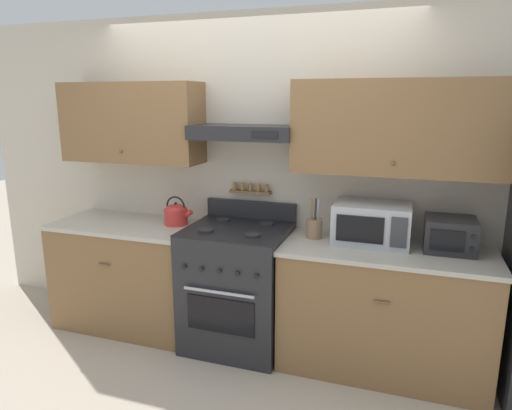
{
  "coord_description": "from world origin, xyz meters",
  "views": [
    {
      "loc": [
        1.2,
        -2.76,
        1.9
      ],
      "look_at": [
        0.17,
        0.28,
        1.15
      ],
      "focal_mm": 32.0,
      "sensor_mm": 36.0,
      "label": 1
    }
  ],
  "objects_px": {
    "utensil_crock": "(314,228)",
    "microwave": "(372,223)",
    "toaster_oven": "(450,235)",
    "tea_kettle": "(176,214)",
    "stove_range": "(238,286)"
  },
  "relations": [
    {
      "from": "toaster_oven",
      "to": "tea_kettle",
      "type": "bearing_deg",
      "value": 179.95
    },
    {
      "from": "utensil_crock",
      "to": "microwave",
      "type": "bearing_deg",
      "value": 2.5
    },
    {
      "from": "microwave",
      "to": "utensil_crock",
      "type": "distance_m",
      "value": 0.41
    },
    {
      "from": "tea_kettle",
      "to": "utensil_crock",
      "type": "bearing_deg",
      "value": 0.0
    },
    {
      "from": "microwave",
      "to": "utensil_crock",
      "type": "bearing_deg",
      "value": -177.5
    },
    {
      "from": "utensil_crock",
      "to": "toaster_oven",
      "type": "relative_size",
      "value": 0.91
    },
    {
      "from": "stove_range",
      "to": "tea_kettle",
      "type": "height_order",
      "value": "tea_kettle"
    },
    {
      "from": "stove_range",
      "to": "microwave",
      "type": "xyz_separation_m",
      "value": [
        0.97,
        0.13,
        0.56
      ]
    },
    {
      "from": "stove_range",
      "to": "utensil_crock",
      "type": "bearing_deg",
      "value": 10.84
    },
    {
      "from": "microwave",
      "to": "tea_kettle",
      "type": "bearing_deg",
      "value": -179.34
    },
    {
      "from": "stove_range",
      "to": "toaster_oven",
      "type": "height_order",
      "value": "toaster_oven"
    },
    {
      "from": "microwave",
      "to": "toaster_oven",
      "type": "relative_size",
      "value": 1.62
    },
    {
      "from": "tea_kettle",
      "to": "toaster_oven",
      "type": "bearing_deg",
      "value": -0.05
    },
    {
      "from": "utensil_crock",
      "to": "toaster_oven",
      "type": "xyz_separation_m",
      "value": [
        0.92,
        -0.0,
        0.04
      ]
    },
    {
      "from": "stove_range",
      "to": "toaster_oven",
      "type": "relative_size",
      "value": 3.36
    }
  ]
}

